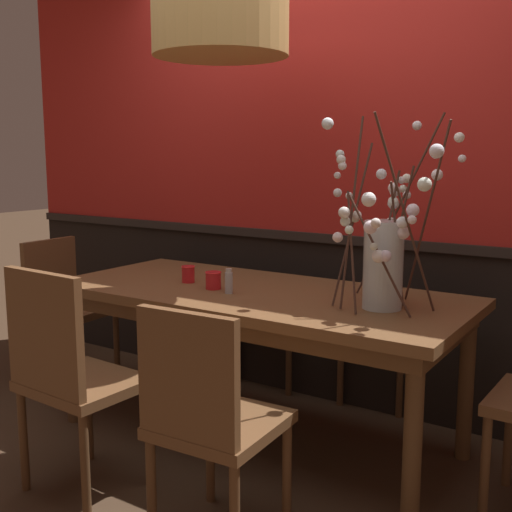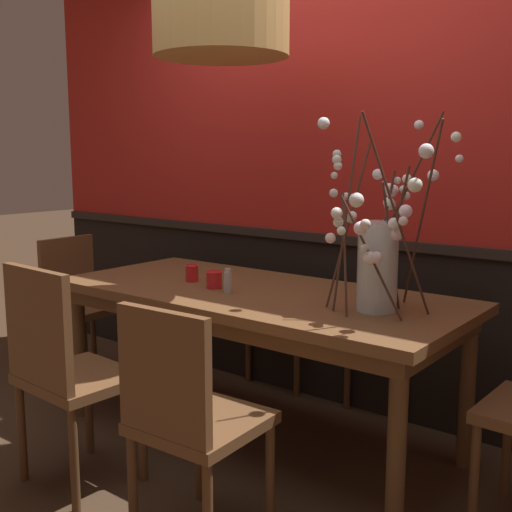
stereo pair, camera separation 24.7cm
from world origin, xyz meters
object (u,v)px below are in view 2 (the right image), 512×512
(chair_head_west_end, at_px, (80,298))
(candle_holder_nearer_edge, at_px, (214,279))
(chair_near_side_left, at_px, (63,365))
(vase_with_blossoms, at_px, (378,254))
(dining_table, at_px, (256,307))
(chair_far_side_right, at_px, (396,315))
(chair_near_side_right, at_px, (188,414))
(chair_far_side_left, at_px, (300,301))
(candle_holder_nearer_center, at_px, (192,273))
(condiment_bottle, at_px, (228,281))
(pendant_lamp, at_px, (221,27))

(chair_head_west_end, relative_size, candle_holder_nearer_edge, 10.38)
(chair_head_west_end, relative_size, chair_near_side_left, 0.92)
(chair_near_side_left, height_order, vase_with_blossoms, vase_with_blossoms)
(dining_table, xyz_separation_m, chair_head_west_end, (-1.43, 0.02, -0.17))
(chair_far_side_right, bearing_deg, vase_with_blossoms, -69.55)
(chair_far_side_right, height_order, chair_near_side_left, chair_near_side_left)
(chair_near_side_left, distance_m, chair_near_side_right, 0.70)
(chair_far_side_right, bearing_deg, chair_far_side_left, -178.44)
(dining_table, distance_m, candle_holder_nearer_edge, 0.24)
(dining_table, xyz_separation_m, chair_near_side_left, (-0.34, -0.87, -0.13))
(dining_table, xyz_separation_m, candle_holder_nearer_center, (-0.39, -0.04, 0.13))
(vase_with_blossoms, relative_size, condiment_bottle, 6.99)
(candle_holder_nearer_center, bearing_deg, dining_table, 5.38)
(chair_near_side_right, xyz_separation_m, condiment_bottle, (-0.42, 0.71, 0.31))
(chair_far_side_left, height_order, chair_near_side_left, chair_near_side_left)
(chair_near_side_left, bearing_deg, candle_holder_nearer_edge, 78.76)
(dining_table, distance_m, chair_head_west_end, 1.44)
(chair_far_side_left, relative_size, candle_holder_nearer_center, 10.27)
(chair_near_side_left, bearing_deg, condiment_bottle, 69.57)
(dining_table, height_order, pendant_lamp, pendant_lamp)
(candle_holder_nearer_center, relative_size, candle_holder_nearer_edge, 1.01)
(dining_table, xyz_separation_m, condiment_bottle, (-0.07, -0.13, 0.14))
(candle_holder_nearer_edge, relative_size, pendant_lamp, 0.08)
(dining_table, xyz_separation_m, pendant_lamp, (-0.15, -0.07, 1.31))
(chair_near_side_right, bearing_deg, chair_head_west_end, 154.15)
(dining_table, xyz_separation_m, chair_near_side_right, (0.35, -0.84, -0.17))
(candle_holder_nearer_edge, bearing_deg, pendant_lamp, 30.14)
(chair_head_west_end, height_order, condiment_bottle, chair_head_west_end)
(vase_with_blossoms, height_order, pendant_lamp, pendant_lamp)
(pendant_lamp, bearing_deg, candle_holder_nearer_center, 172.02)
(chair_near_side_right, distance_m, candle_holder_nearer_edge, 0.97)
(chair_far_side_right, relative_size, chair_head_west_end, 1.00)
(dining_table, distance_m, candle_holder_nearer_center, 0.41)
(candle_holder_nearer_center, bearing_deg, chair_head_west_end, 176.63)
(dining_table, relative_size, vase_with_blossoms, 2.46)
(dining_table, relative_size, condiment_bottle, 17.19)
(chair_head_west_end, relative_size, pendant_lamp, 0.85)
(chair_near_side_right, xyz_separation_m, pendant_lamp, (-0.50, 0.77, 1.48))
(chair_head_west_end, xyz_separation_m, chair_far_side_left, (1.10, 0.84, -0.01))
(chair_far_side_left, xyz_separation_m, chair_near_side_right, (0.68, -1.70, 0.00))
(chair_near_side_right, xyz_separation_m, candle_holder_nearer_center, (-0.74, 0.80, 0.30))
(chair_near_side_left, relative_size, pendant_lamp, 0.92)
(chair_far_side_left, bearing_deg, dining_table, -69.29)
(chair_near_side_left, relative_size, chair_near_side_right, 1.07)
(chair_far_side_right, height_order, chair_near_side_right, chair_near_side_right)
(chair_far_side_left, bearing_deg, candle_holder_nearer_edge, -81.73)
(dining_table, height_order, chair_head_west_end, chair_head_west_end)
(vase_with_blossoms, bearing_deg, pendant_lamp, -175.76)
(pendant_lamp, bearing_deg, condiment_bottle, -36.87)
(dining_table, bearing_deg, chair_head_west_end, 179.03)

